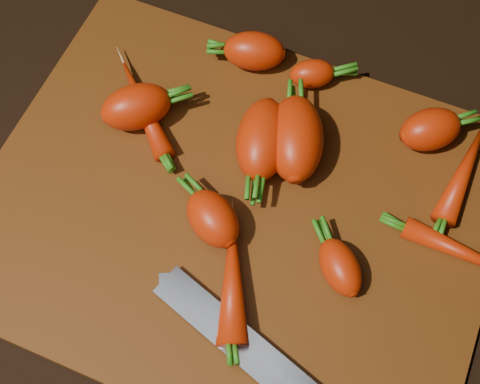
% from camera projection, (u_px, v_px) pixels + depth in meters
% --- Properties ---
extents(ground, '(2.00, 2.00, 0.01)m').
position_uv_depth(ground, '(236.00, 215.00, 0.67)').
color(ground, black).
extents(cutting_board, '(0.50, 0.40, 0.01)m').
position_uv_depth(cutting_board, '(236.00, 211.00, 0.66)').
color(cutting_board, '#65320E').
rests_on(cutting_board, ground).
extents(carrot_0, '(0.09, 0.08, 0.05)m').
position_uv_depth(carrot_0, '(136.00, 107.00, 0.68)').
color(carrot_0, red).
rests_on(carrot_0, cutting_board).
extents(carrot_1, '(0.08, 0.07, 0.04)m').
position_uv_depth(carrot_1, '(213.00, 219.00, 0.63)').
color(carrot_1, red).
rests_on(carrot_1, cutting_board).
extents(carrot_2, '(0.07, 0.10, 0.05)m').
position_uv_depth(carrot_2, '(263.00, 139.00, 0.66)').
color(carrot_2, red).
rests_on(carrot_2, cutting_board).
extents(carrot_3, '(0.09, 0.11, 0.06)m').
position_uv_depth(carrot_3, '(295.00, 138.00, 0.66)').
color(carrot_3, red).
rests_on(carrot_3, cutting_board).
extents(carrot_4, '(0.08, 0.06, 0.04)m').
position_uv_depth(carrot_4, '(254.00, 51.00, 0.72)').
color(carrot_4, red).
rests_on(carrot_4, cutting_board).
extents(carrot_5, '(0.06, 0.05, 0.03)m').
position_uv_depth(carrot_5, '(312.00, 74.00, 0.71)').
color(carrot_5, red).
rests_on(carrot_5, cutting_board).
extents(carrot_6, '(0.07, 0.07, 0.03)m').
position_uv_depth(carrot_6, '(340.00, 267.00, 0.61)').
color(carrot_6, red).
rests_on(carrot_6, cutting_board).
extents(carrot_7, '(0.04, 0.12, 0.02)m').
position_uv_depth(carrot_7, '(464.00, 172.00, 0.66)').
color(carrot_7, red).
rests_on(carrot_7, cutting_board).
extents(carrot_8, '(0.13, 0.03, 0.02)m').
position_uv_depth(carrot_8, '(467.00, 254.00, 0.63)').
color(carrot_8, red).
rests_on(carrot_8, cutting_board).
extents(carrot_9, '(0.07, 0.12, 0.03)m').
position_uv_depth(carrot_9, '(232.00, 282.00, 0.61)').
color(carrot_9, red).
rests_on(carrot_9, cutting_board).
extents(carrot_10, '(0.08, 0.07, 0.04)m').
position_uv_depth(carrot_10, '(430.00, 129.00, 0.67)').
color(carrot_10, red).
rests_on(carrot_10, cutting_board).
extents(carrot_11, '(0.10, 0.10, 0.02)m').
position_uv_depth(carrot_11, '(144.00, 108.00, 0.70)').
color(carrot_11, red).
rests_on(carrot_11, cutting_board).
extents(knife, '(0.29, 0.11, 0.02)m').
position_uv_depth(knife, '(253.00, 354.00, 0.59)').
color(knife, gray).
rests_on(knife, cutting_board).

